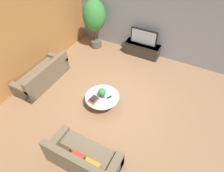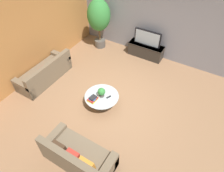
% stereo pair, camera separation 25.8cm
% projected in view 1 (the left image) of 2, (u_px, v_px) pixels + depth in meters
% --- Properties ---
extents(ground_plane, '(24.00, 24.00, 0.00)m').
position_uv_depth(ground_plane, '(113.00, 102.00, 6.59)').
color(ground_plane, '#8C6647').
extents(back_wall_stone, '(7.40, 0.12, 3.00)m').
position_uv_depth(back_wall_stone, '(152.00, 19.00, 7.60)').
color(back_wall_stone, gray).
rests_on(back_wall_stone, ground).
extents(side_wall_left, '(0.12, 7.40, 3.00)m').
position_uv_depth(side_wall_left, '(30.00, 35.00, 6.74)').
color(side_wall_left, '#B2753D').
rests_on(side_wall_left, ground).
extents(media_console, '(1.45, 0.50, 0.55)m').
position_uv_depth(media_console, '(142.00, 49.00, 8.30)').
color(media_console, '#2D2823').
rests_on(media_console, ground).
extents(television, '(1.08, 0.13, 0.63)m').
position_uv_depth(television, '(144.00, 37.00, 7.90)').
color(television, black).
rests_on(television, media_console).
extents(coffee_table, '(1.08, 1.08, 0.41)m').
position_uv_depth(coffee_table, '(102.00, 99.00, 6.30)').
color(coffee_table, '#756656').
rests_on(coffee_table, ground).
extents(couch_by_wall, '(0.84, 2.07, 0.84)m').
position_uv_depth(couch_by_wall, '(43.00, 76.00, 7.10)').
color(couch_by_wall, brown).
rests_on(couch_by_wall, ground).
extents(couch_near_entry, '(1.82, 0.84, 0.84)m').
position_uv_depth(couch_near_entry, '(83.00, 158.00, 4.91)').
color(couch_near_entry, brown).
rests_on(couch_near_entry, ground).
extents(potted_palm_tall, '(0.94, 0.94, 2.09)m').
position_uv_depth(potted_palm_tall, '(94.00, 17.00, 8.00)').
color(potted_palm_tall, '#514C47').
rests_on(potted_palm_tall, ground).
extents(potted_plant_tabletop, '(0.24, 0.24, 0.31)m').
position_uv_depth(potted_plant_tabletop, '(102.00, 93.00, 6.10)').
color(potted_plant_tabletop, '#514C47').
rests_on(potted_plant_tabletop, coffee_table).
extents(book_stack, '(0.26, 0.31, 0.13)m').
position_uv_depth(book_stack, '(94.00, 99.00, 6.06)').
color(book_stack, gold).
rests_on(book_stack, coffee_table).
extents(remote_black, '(0.10, 0.16, 0.02)m').
position_uv_depth(remote_black, '(109.00, 97.00, 6.18)').
color(remote_black, black).
rests_on(remote_black, coffee_table).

